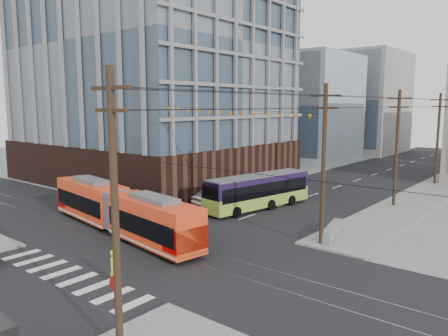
% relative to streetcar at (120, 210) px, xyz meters
% --- Properties ---
extents(ground, '(160.00, 160.00, 0.00)m').
position_rel_streetcar_xyz_m(ground, '(4.73, -4.19, -1.71)').
color(ground, slate).
extents(office_building, '(30.00, 25.00, 28.60)m').
position_rel_streetcar_xyz_m(office_building, '(-17.27, 18.81, 12.59)').
color(office_building, '#381E16').
rests_on(office_building, ground).
extents(bg_bldg_nw_near, '(18.00, 16.00, 18.00)m').
position_rel_streetcar_xyz_m(bg_bldg_nw_near, '(-12.27, 47.81, 7.29)').
color(bg_bldg_nw_near, '#8C99A5').
rests_on(bg_bldg_nw_near, ground).
extents(bg_bldg_nw_far, '(16.00, 18.00, 20.00)m').
position_rel_streetcar_xyz_m(bg_bldg_nw_far, '(-9.27, 67.81, 8.29)').
color(bg_bldg_nw_far, gray).
rests_on(bg_bldg_nw_far, ground).
extents(utility_pole_near, '(0.30, 0.30, 11.00)m').
position_rel_streetcar_xyz_m(utility_pole_near, '(13.23, -10.19, 3.79)').
color(utility_pole_near, black).
rests_on(utility_pole_near, ground).
extents(streetcar, '(17.97, 5.14, 3.43)m').
position_rel_streetcar_xyz_m(streetcar, '(0.00, 0.00, 0.00)').
color(streetcar, '#FF421A').
rests_on(streetcar, ground).
extents(city_bus, '(4.46, 11.77, 3.26)m').
position_rel_streetcar_xyz_m(city_bus, '(3.63, 13.03, -0.08)').
color(city_bus, '#211236').
rests_on(city_bus, ground).
extents(parked_car_silver, '(2.04, 4.68, 1.50)m').
position_rel_streetcar_xyz_m(parked_car_silver, '(-0.37, 11.34, -0.97)').
color(parked_car_silver, '#A1A1A1').
rests_on(parked_car_silver, ground).
extents(parked_car_white, '(3.07, 4.53, 1.22)m').
position_rel_streetcar_xyz_m(parked_car_white, '(-1.06, 13.20, -1.11)').
color(parked_car_white, '#B9B9B9').
rests_on(parked_car_white, ground).
extents(parked_car_grey, '(2.47, 4.60, 1.23)m').
position_rel_streetcar_xyz_m(parked_car_grey, '(-0.82, 22.12, -1.10)').
color(parked_car_grey, '#4F4F50').
rests_on(parked_car_grey, ground).
extents(pedestrian, '(0.60, 0.78, 1.89)m').
position_rel_streetcar_xyz_m(pedestrian, '(7.65, -6.24, -0.77)').
color(pedestrian, yellow).
rests_on(pedestrian, ground).
extents(stop_sign, '(0.80, 0.80, 2.47)m').
position_rel_streetcar_xyz_m(stop_sign, '(12.09, -9.51, -0.48)').
color(stop_sign, '#AB110F').
rests_on(stop_sign, ground).
extents(jersey_barrier, '(1.98, 4.58, 0.89)m').
position_rel_streetcar_xyz_m(jersey_barrier, '(13.03, 8.95, -1.27)').
color(jersey_barrier, slate).
rests_on(jersey_barrier, ground).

